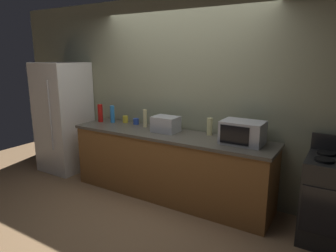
{
  "coord_description": "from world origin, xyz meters",
  "views": [
    {
      "loc": [
        2.03,
        -2.9,
        1.91
      ],
      "look_at": [
        0.0,
        0.4,
        1.0
      ],
      "focal_mm": 32.27,
      "sensor_mm": 36.0,
      "label": 1
    }
  ],
  "objects_px": {
    "bottle_hand_soap": "(145,118)",
    "bottle_vinegar": "(210,127)",
    "toaster_oven": "(166,124)",
    "bottle_spray_cleaner": "(112,114)",
    "refrigerator": "(64,117)",
    "bottle_hot_sauce": "(100,113)",
    "microwave": "(243,132)",
    "mug_yellow": "(125,119)",
    "stove_range": "(334,201)",
    "mug_blue": "(136,121)"
  },
  "relations": [
    {
      "from": "bottle_hand_soap",
      "to": "bottle_vinegar",
      "type": "bearing_deg",
      "value": 4.22
    },
    {
      "from": "toaster_oven",
      "to": "bottle_spray_cleaner",
      "type": "xyz_separation_m",
      "value": [
        -1.01,
        0.06,
        0.03
      ]
    },
    {
      "from": "refrigerator",
      "to": "bottle_hot_sauce",
      "type": "bearing_deg",
      "value": 4.62
    },
    {
      "from": "microwave",
      "to": "bottle_hot_sauce",
      "type": "relative_size",
      "value": 1.75
    },
    {
      "from": "mug_yellow",
      "to": "toaster_oven",
      "type": "bearing_deg",
      "value": -10.64
    },
    {
      "from": "stove_range",
      "to": "mug_yellow",
      "type": "distance_m",
      "value": 2.95
    },
    {
      "from": "stove_range",
      "to": "microwave",
      "type": "relative_size",
      "value": 2.25
    },
    {
      "from": "bottle_vinegar",
      "to": "mug_blue",
      "type": "relative_size",
      "value": 2.56
    },
    {
      "from": "microwave",
      "to": "toaster_oven",
      "type": "xyz_separation_m",
      "value": [
        -1.06,
        0.01,
        -0.03
      ]
    },
    {
      "from": "refrigerator",
      "to": "bottle_hot_sauce",
      "type": "xyz_separation_m",
      "value": [
        0.78,
        0.06,
        0.14
      ]
    },
    {
      "from": "microwave",
      "to": "toaster_oven",
      "type": "height_order",
      "value": "microwave"
    },
    {
      "from": "bottle_hand_soap",
      "to": "bottle_vinegar",
      "type": "height_order",
      "value": "bottle_hand_soap"
    },
    {
      "from": "microwave",
      "to": "bottle_spray_cleaner",
      "type": "xyz_separation_m",
      "value": [
        -2.07,
        0.07,
        -0.0
      ]
    },
    {
      "from": "refrigerator",
      "to": "bottle_vinegar",
      "type": "xyz_separation_m",
      "value": [
        2.55,
        0.21,
        0.11
      ]
    },
    {
      "from": "stove_range",
      "to": "bottle_hot_sauce",
      "type": "height_order",
      "value": "bottle_hot_sauce"
    },
    {
      "from": "microwave",
      "to": "bottle_vinegar",
      "type": "height_order",
      "value": "microwave"
    },
    {
      "from": "mug_yellow",
      "to": "mug_blue",
      "type": "xyz_separation_m",
      "value": [
        0.21,
        -0.0,
        -0.01
      ]
    },
    {
      "from": "microwave",
      "to": "bottle_hot_sauce",
      "type": "distance_m",
      "value": 2.26
    },
    {
      "from": "bottle_hot_sauce",
      "to": "refrigerator",
      "type": "bearing_deg",
      "value": -175.38
    },
    {
      "from": "refrigerator",
      "to": "toaster_oven",
      "type": "height_order",
      "value": "refrigerator"
    },
    {
      "from": "bottle_spray_cleaner",
      "to": "mug_blue",
      "type": "relative_size",
      "value": 2.96
    },
    {
      "from": "microwave",
      "to": "bottle_spray_cleaner",
      "type": "bearing_deg",
      "value": 177.94
    },
    {
      "from": "microwave",
      "to": "mug_blue",
      "type": "distance_m",
      "value": 1.7
    },
    {
      "from": "refrigerator",
      "to": "bottle_spray_cleaner",
      "type": "bearing_deg",
      "value": 7.18
    },
    {
      "from": "bottle_hot_sauce",
      "to": "mug_yellow",
      "type": "relative_size",
      "value": 2.63
    },
    {
      "from": "stove_range",
      "to": "microwave",
      "type": "distance_m",
      "value": 1.16
    },
    {
      "from": "refrigerator",
      "to": "stove_range",
      "type": "bearing_deg",
      "value": 0.0
    },
    {
      "from": "toaster_oven",
      "to": "bottle_hot_sauce",
      "type": "distance_m",
      "value": 1.2
    },
    {
      "from": "microwave",
      "to": "bottle_spray_cleaner",
      "type": "distance_m",
      "value": 2.07
    },
    {
      "from": "refrigerator",
      "to": "stove_range",
      "type": "height_order",
      "value": "refrigerator"
    },
    {
      "from": "toaster_oven",
      "to": "mug_yellow",
      "type": "relative_size",
      "value": 3.26
    },
    {
      "from": "toaster_oven",
      "to": "mug_yellow",
      "type": "height_order",
      "value": "toaster_oven"
    },
    {
      "from": "refrigerator",
      "to": "mug_blue",
      "type": "relative_size",
      "value": 20.39
    },
    {
      "from": "toaster_oven",
      "to": "bottle_vinegar",
      "type": "distance_m",
      "value": 0.6
    },
    {
      "from": "microwave",
      "to": "bottle_hand_soap",
      "type": "distance_m",
      "value": 1.46
    },
    {
      "from": "stove_range",
      "to": "bottle_spray_cleaner",
      "type": "height_order",
      "value": "bottle_spray_cleaner"
    },
    {
      "from": "stove_range",
      "to": "bottle_spray_cleaner",
      "type": "xyz_separation_m",
      "value": [
        -3.08,
        0.12,
        0.57
      ]
    },
    {
      "from": "refrigerator",
      "to": "bottle_spray_cleaner",
      "type": "distance_m",
      "value": 0.99
    },
    {
      "from": "bottle_spray_cleaner",
      "to": "toaster_oven",
      "type": "bearing_deg",
      "value": -3.54
    },
    {
      "from": "toaster_oven",
      "to": "bottle_spray_cleaner",
      "type": "distance_m",
      "value": 1.01
    },
    {
      "from": "bottle_spray_cleaner",
      "to": "bottle_vinegar",
      "type": "bearing_deg",
      "value": 3.13
    },
    {
      "from": "refrigerator",
      "to": "bottle_vinegar",
      "type": "height_order",
      "value": "refrigerator"
    },
    {
      "from": "bottle_vinegar",
      "to": "mug_blue",
      "type": "bearing_deg",
      "value": 179.81
    },
    {
      "from": "bottle_spray_cleaner",
      "to": "mug_blue",
      "type": "distance_m",
      "value": 0.4
    },
    {
      "from": "bottle_hand_soap",
      "to": "bottle_vinegar",
      "type": "xyz_separation_m",
      "value": [
        0.98,
        0.07,
        -0.02
      ]
    },
    {
      "from": "toaster_oven",
      "to": "bottle_hand_soap",
      "type": "distance_m",
      "value": 0.41
    },
    {
      "from": "bottle_vinegar",
      "to": "bottle_spray_cleaner",
      "type": "bearing_deg",
      "value": -176.87
    },
    {
      "from": "bottle_spray_cleaner",
      "to": "bottle_hand_soap",
      "type": "xyz_separation_m",
      "value": [
        0.61,
        0.01,
        -0.0
      ]
    },
    {
      "from": "bottle_spray_cleaner",
      "to": "mug_blue",
      "type": "height_order",
      "value": "bottle_spray_cleaner"
    },
    {
      "from": "refrigerator",
      "to": "bottle_hand_soap",
      "type": "height_order",
      "value": "refrigerator"
    }
  ]
}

